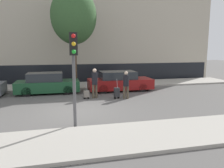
{
  "coord_description": "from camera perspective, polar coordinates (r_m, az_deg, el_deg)",
  "views": [
    {
      "loc": [
        -0.66,
        -10.33,
        2.98
      ],
      "look_at": [
        2.24,
        1.8,
        0.95
      ],
      "focal_mm": 35.0,
      "sensor_mm": 36.0,
      "label": 1
    }
  ],
  "objects": [
    {
      "name": "trolley_left",
      "position": [
        13.1,
        -6.7,
        -2.57
      ],
      "size": [
        0.34,
        0.29,
        1.05
      ],
      "color": "slate",
      "rests_on": "ground_plane"
    },
    {
      "name": "pedestrian_left",
      "position": [
        13.19,
        -4.55,
        0.71
      ],
      "size": [
        0.34,
        0.34,
        1.8
      ],
      "rotation": [
        0.0,
        0.0,
        0.28
      ],
      "color": "#4C4233",
      "rests_on": "ground_plane"
    },
    {
      "name": "bare_tree_near_crossing",
      "position": [
        16.66,
        -9.98,
        17.04
      ],
      "size": [
        3.3,
        3.3,
        7.19
      ],
      "color": "#4C3826",
      "rests_on": "sidewalk_far"
    },
    {
      "name": "parked_car_1",
      "position": [
        15.26,
        -16.57,
        0.08
      ],
      "size": [
        4.1,
        1.7,
        1.39
      ],
      "color": "#194728",
      "rests_on": "ground_plane"
    },
    {
      "name": "traffic_light",
      "position": [
        7.99,
        -9.97,
        5.9
      ],
      "size": [
        0.28,
        0.47,
        3.54
      ],
      "color": "#515154",
      "rests_on": "ground_plane"
    },
    {
      "name": "pedestrian_right",
      "position": [
        13.01,
        3.68,
        0.19
      ],
      "size": [
        0.34,
        0.34,
        1.66
      ],
      "rotation": [
        0.0,
        0.0,
        -0.24
      ],
      "color": "#4C4233",
      "rests_on": "ground_plane"
    },
    {
      "name": "parked_bicycle",
      "position": [
        17.54,
        -0.66,
        1.09
      ],
      "size": [
        1.77,
        0.06,
        0.96
      ],
      "color": "black",
      "rests_on": "sidewalk_far"
    },
    {
      "name": "ground_plane",
      "position": [
        10.77,
        -9.5,
        -6.95
      ],
      "size": [
        80.0,
        80.0,
        0.0
      ],
      "primitive_type": "plane",
      "color": "#565451"
    },
    {
      "name": "sidewalk_far",
      "position": [
        17.58,
        -11.13,
        -0.49
      ],
      "size": [
        28.0,
        3.0,
        0.12
      ],
      "color": "#A39E93",
      "rests_on": "ground_plane"
    },
    {
      "name": "sidewalk_near",
      "position": [
        7.23,
        -7.32,
        -14.67
      ],
      "size": [
        28.0,
        2.5,
        0.12
      ],
      "color": "#A39E93",
      "rests_on": "ground_plane"
    },
    {
      "name": "parked_car_2",
      "position": [
        15.62,
        1.97,
        0.66
      ],
      "size": [
        4.52,
        1.82,
        1.38
      ],
      "color": "maroon",
      "rests_on": "ground_plane"
    },
    {
      "name": "trolley_right",
      "position": [
        13.08,
        1.25,
        -2.18
      ],
      "size": [
        0.34,
        0.29,
        1.2
      ],
      "color": "#262628",
      "rests_on": "ground_plane"
    },
    {
      "name": "building_facade",
      "position": [
        20.82,
        -12.01,
        15.59
      ],
      "size": [
        28.0,
        2.35,
        10.74
      ],
      "color": "#B7AD99",
      "rests_on": "ground_plane"
    }
  ]
}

